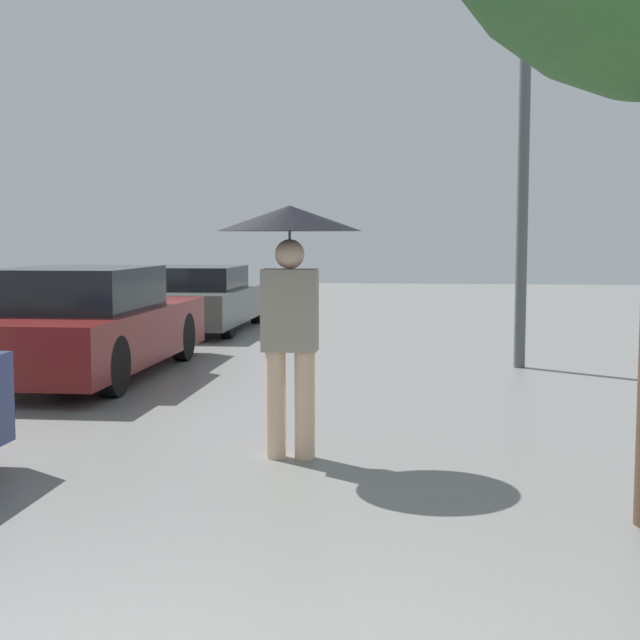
% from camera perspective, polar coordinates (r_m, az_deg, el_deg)
% --- Properties ---
extents(pedestrian, '(1.07, 1.07, 1.89)m').
position_cam_1_polar(pedestrian, '(6.60, -1.95, 3.95)').
color(pedestrian, beige).
rests_on(pedestrian, ground_plane).
extents(parked_car_middle, '(1.79, 4.48, 1.31)m').
position_cam_1_polar(parked_car_middle, '(11.03, -14.79, -0.32)').
color(parked_car_middle, maroon).
rests_on(parked_car_middle, ground_plane).
extents(parked_car_farthest, '(1.83, 4.25, 1.15)m').
position_cam_1_polar(parked_car_farthest, '(16.18, -7.83, 1.32)').
color(parked_car_farthest, '#4C514C').
rests_on(parked_car_farthest, ground_plane).
extents(street_lamp, '(0.40, 0.40, 5.30)m').
position_cam_1_polar(street_lamp, '(11.72, 12.98, 14.11)').
color(street_lamp, '#515456').
rests_on(street_lamp, ground_plane).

